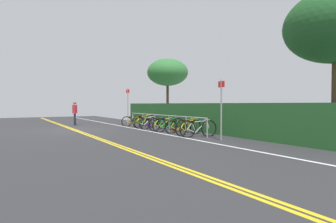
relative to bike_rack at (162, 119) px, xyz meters
The scene contains 19 objects.
ground_plane 5.04m from the bike_rack, 126.20° to the right, with size 33.35×12.14×0.05m, color #2B2B2D.
centre_line_yellow_inner 5.10m from the bike_rack, 125.66° to the right, with size 30.02×0.10×0.00m, color gold.
centre_line_yellow_outer 4.97m from the bike_rack, 126.75° to the right, with size 30.02×0.10×0.00m, color gold.
bike_lane_stripe_white 3.14m from the bike_rack, 164.07° to the right, with size 30.02×0.12×0.00m, color white.
bike_rack is the anchor object (origin of this frame).
bicycle_0 3.37m from the bike_rack, behind, with size 0.59×1.71×0.70m.
bicycle_1 2.52m from the bike_rack, behind, with size 0.59×1.79×0.78m.
bicycle_2 1.77m from the bike_rack, behind, with size 0.46×1.71×0.71m.
bicycle_3 0.95m from the bike_rack, behind, with size 0.48×1.74×0.68m.
bicycle_4 0.32m from the bike_rack, 81.13° to the left, with size 0.46×1.81×0.74m.
bicycle_5 0.93m from the bike_rack, ahead, with size 0.56×1.71×0.77m.
bicycle_6 1.69m from the bike_rack, ahead, with size 0.46×1.71×0.70m.
bicycle_7 2.58m from the bike_rack, ahead, with size 0.48×1.69×0.77m.
bicycle_8 3.42m from the bike_rack, ahead, with size 0.51×1.79×0.79m.
pedestrian 6.96m from the bike_rack, 152.10° to the right, with size 0.48×0.32×1.64m.
sign_post_near 4.51m from the bike_rack, behind, with size 0.36×0.09×2.49m.
sign_post_far 4.84m from the bike_rack, ahead, with size 0.36×0.06×2.40m.
hedge_backdrop 2.32m from the bike_rack, 49.74° to the left, with size 16.71×1.27×1.48m, color #235626.
tree_near_left 7.70m from the bike_rack, 145.93° to the left, with size 3.27×3.27×5.05m.
Camera 1 is at (15.68, -3.36, 1.44)m, focal length 28.83 mm.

